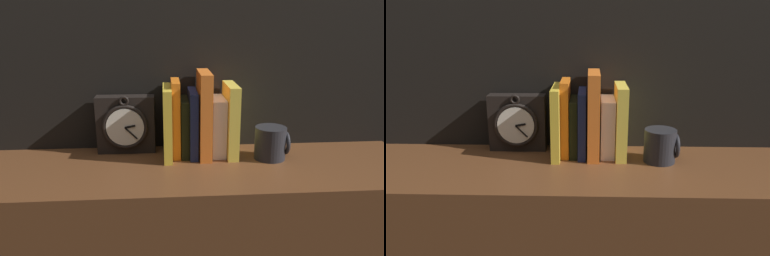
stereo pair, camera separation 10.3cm
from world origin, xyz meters
TOP-DOWN VIEW (x-y plane):
  - clock at (-0.20, 0.14)m, footprint 0.18×0.07m
  - book_slot0_yellow at (-0.07, 0.09)m, footprint 0.02×0.16m
  - book_slot1_orange at (-0.04, 0.11)m, footprint 0.02×0.12m
  - book_slot2_black at (-0.02, 0.11)m, footprint 0.02×0.13m
  - book_slot3_navy at (0.01, 0.10)m, footprint 0.02×0.14m
  - book_slot4_orange at (0.04, 0.10)m, footprint 0.03×0.15m
  - book_slot5_white at (0.09, 0.11)m, footprint 0.04×0.13m
  - book_slot6_yellow at (0.12, 0.10)m, footprint 0.03×0.15m
  - mug at (0.24, 0.05)m, footprint 0.10×0.09m

SIDE VIEW (x-z plane):
  - mug at x=0.24m, z-range 0.82..0.91m
  - book_slot2_black at x=-0.02m, z-range 0.82..0.99m
  - book_slot5_white at x=0.09m, z-range 0.82..0.99m
  - clock at x=-0.20m, z-range 0.81..1.00m
  - book_slot3_navy at x=0.01m, z-range 0.82..1.02m
  - book_slot0_yellow at x=-0.07m, z-range 0.82..1.03m
  - book_slot6_yellow at x=0.12m, z-range 0.82..1.03m
  - book_slot1_orange at x=-0.04m, z-range 0.82..1.05m
  - book_slot4_orange at x=0.04m, z-range 0.82..1.07m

